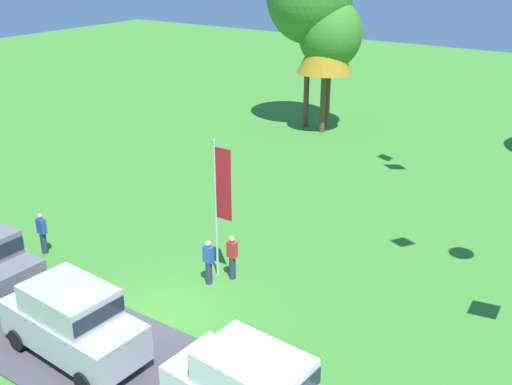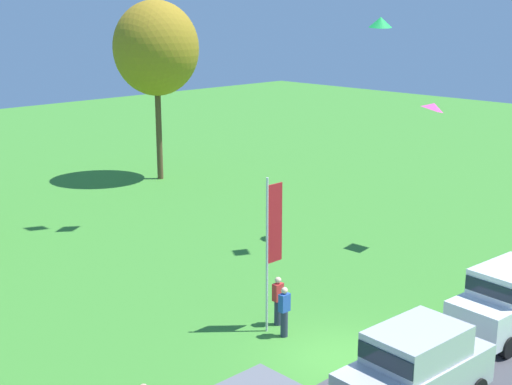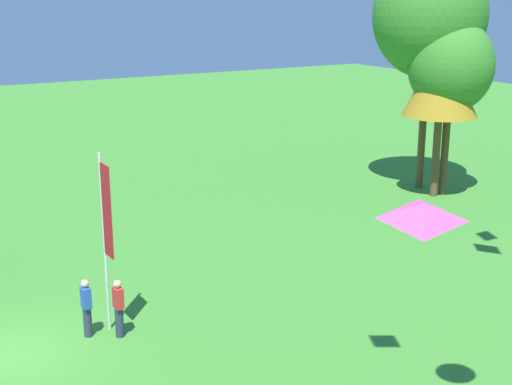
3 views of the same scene
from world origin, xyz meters
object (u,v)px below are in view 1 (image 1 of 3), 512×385
Objects in this scene: car_suv_mid_row at (72,319)px; tree_left_of_center at (325,45)px; person_on_lawn at (232,257)px; flag_banner at (221,193)px; person_watching_sky at (42,233)px; tree_far_right at (330,35)px; person_beside_suv at (209,262)px.

car_suv_mid_row is 0.64× the size of tree_left_of_center.
person_on_lawn is 0.33× the size of flag_banner.
person_watching_sky is 21.90m from tree_far_right.
car_suv_mid_row is 0.90× the size of flag_banner.
person_watching_sky is at bearing -93.45° from tree_left_of_center.
person_watching_sky is (-6.07, 3.59, -0.42)m from car_suv_mid_row.
flag_banner reaches higher than person_on_lawn.
tree_left_of_center reaches higher than car_suv_mid_row.
car_suv_mid_row is 6.30m from person_on_lawn.
tree_far_right is at bearing 89.23° from tree_left_of_center.
car_suv_mid_row is 25.73m from tree_far_right.
person_on_lawn is 2.46m from flag_banner.
car_suv_mid_row is at bearing -79.00° from tree_far_right.
flag_banner is at bearing 19.92° from person_watching_sky.
tree_far_right is at bearing 106.77° from flag_banner.
tree_far_right reaches higher than person_on_lawn.
tree_far_right reaches higher than person_watching_sky.
flag_banner is at bearing 82.31° from car_suv_mid_row.
tree_left_of_center reaches higher than person_beside_suv.
flag_banner reaches higher than person_watching_sky.
tree_far_right reaches higher than person_beside_suv.
person_on_lawn is at bearing 19.55° from person_watching_sky.
tree_far_right is (-5.54, 19.40, 5.22)m from person_beside_suv.
person_watching_sky is at bearing -160.45° from person_on_lawn.
person_on_lawn is 0.90m from person_beside_suv.
tree_far_right reaches higher than flag_banner.
flag_banner is (5.65, -18.17, -2.25)m from tree_left_of_center.
tree_left_of_center is 0.78m from tree_far_right.
car_suv_mid_row is 5.48m from person_beside_suv.
person_on_lawn is at bearing -72.10° from tree_far_right.
tree_far_right is at bearing 101.00° from car_suv_mid_row.
person_on_lawn is 7.72m from person_watching_sky.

